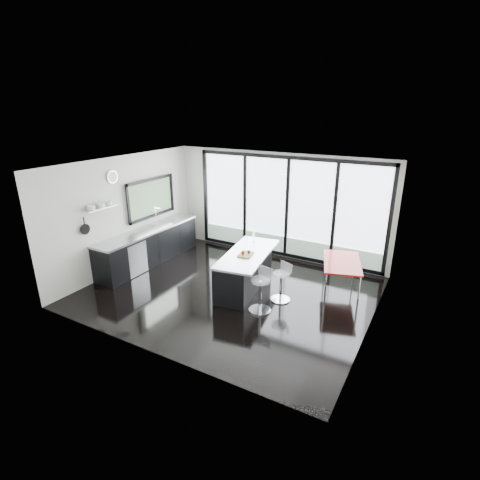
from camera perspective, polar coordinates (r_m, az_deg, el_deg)
The scene contains 11 objects.
floor at distance 8.43m, azimuth -1.61°, elevation -7.86°, with size 6.00×5.00×0.00m, color black.
ceiling at distance 7.54m, azimuth -1.82°, elevation 11.30°, with size 6.00×5.00×0.00m, color white.
wall_back at distance 9.91m, azimuth 7.04°, elevation 4.22°, with size 6.00×0.09×2.80m.
wall_front at distance 6.03m, azimuth -14.09°, elevation -5.54°, with size 6.00×0.00×2.80m, color beige.
wall_left at distance 9.83m, azimuth -15.97°, elevation 5.22°, with size 0.26×5.00×2.80m.
wall_right at distance 6.92m, azimuth 20.14°, elevation -2.83°, with size 0.00×5.00×2.80m, color beige.
counter_cabinets at distance 10.03m, azimuth -13.65°, elevation -0.86°, with size 0.69×3.24×1.36m.
island at distance 8.44m, azimuth 0.73°, elevation -4.54°, with size 1.20×2.21×1.11m.
bar_stool_near at distance 7.55m, azimuth 3.08°, elevation -8.38°, with size 0.45×0.45×0.71m, color silver.
bar_stool_far at distance 7.99m, azimuth 6.24°, elevation -7.06°, with size 0.41×0.41×0.64m, color silver.
red_table at distance 8.59m, azimuth 15.08°, elevation -5.38°, with size 0.77×1.34×0.72m, color maroon.
Camera 1 is at (3.86, -6.38, 3.94)m, focal length 28.00 mm.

